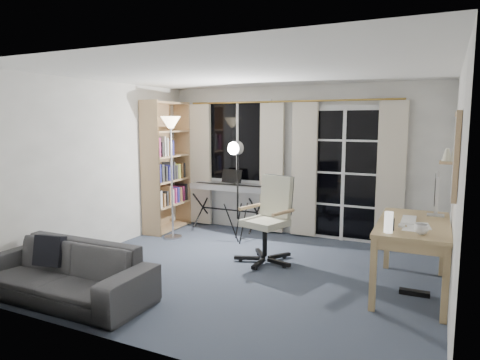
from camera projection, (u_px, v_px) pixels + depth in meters
name	position (u px, v px, depth m)	size (l,w,h in m)	color
floor	(245.00, 272.00, 5.26)	(4.50, 4.00, 0.02)	#3D4659
window	(238.00, 141.00, 7.27)	(1.20, 0.08, 1.40)	white
french_door	(344.00, 175.00, 6.56)	(1.32, 0.09, 2.11)	white
curtains	(287.00, 168.00, 6.85)	(3.60, 0.07, 2.13)	gold
bookshelf	(164.00, 170.00, 7.22)	(0.40, 1.03, 2.17)	tan
torchiere_lamp	(171.00, 141.00, 6.57)	(0.39, 0.39, 1.91)	#B2B2B7
keyboard_piano	(229.00, 188.00, 7.15)	(1.33, 0.65, 0.97)	black
studio_light	(236.00, 160.00, 6.39)	(0.31, 0.32, 1.58)	black
office_chair	(271.00, 211.00, 5.63)	(0.78, 0.78, 1.13)	black
desk	(413.00, 231.00, 4.57)	(0.75, 1.45, 0.77)	tan
monitor	(437.00, 191.00, 4.83)	(0.19, 0.55, 0.48)	silver
desk_clutter	(405.00, 242.00, 4.39)	(0.44, 0.87, 0.97)	white
mug	(422.00, 228.00, 4.06)	(0.13, 0.10, 0.13)	silver
wall_mirror	(455.00, 154.00, 3.78)	(0.04, 0.94, 0.74)	tan
framed_print	(455.00, 143.00, 4.58)	(0.03, 0.42, 0.32)	tan
wall_shelf	(447.00, 158.00, 5.08)	(0.16, 0.30, 0.18)	tan
sofa	(62.00, 263.00, 4.42)	(1.96, 0.59, 0.76)	#343437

